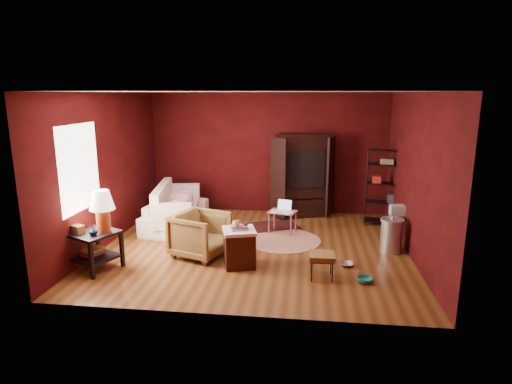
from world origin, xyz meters
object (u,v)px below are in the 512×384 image
hamper (239,247)px  wire_shelving (386,184)px  side_table (98,222)px  laptop_desk (283,213)px  sofa (175,209)px  armchair (200,232)px  tv_armoire (302,174)px

hamper → wire_shelving: (2.73, 2.59, 0.57)m
side_table → laptop_desk: 3.56m
sofa → hamper: bearing=-132.1°
sofa → laptop_desk: bearing=-87.4°
laptop_desk → sofa: bearing=-168.4°
hamper → side_table: bearing=-170.4°
side_table → sofa: bearing=77.7°
sofa → hamper: (1.69, -1.97, -0.06)m
armchair → laptop_desk: armchair is taller
wire_shelving → armchair: bearing=-138.0°
sofa → laptop_desk: 2.30m
side_table → laptop_desk: size_ratio=1.95×
side_table → armchair: bearing=26.5°
sofa → tv_armoire: size_ratio=1.04×
laptop_desk → wire_shelving: 2.33m
armchair → laptop_desk: bearing=-23.0°
armchair → tv_armoire: bearing=-11.3°
hamper → laptop_desk: size_ratio=1.08×
side_table → laptop_desk: side_table is taller
wire_shelving → tv_armoire: bearing=173.0°
side_table → hamper: side_table is taller
sofa → side_table: 2.44m
hamper → laptop_desk: 1.88m
sofa → tv_armoire: 2.93m
wire_shelving → laptop_desk: bearing=-150.0°
hamper → wire_shelving: 3.81m
hamper → wire_shelving: size_ratio=0.44×
side_table → laptop_desk: bearing=37.6°
sofa → side_table: side_table is taller
sofa → armchair: size_ratio=2.30×
side_table → tv_armoire: tv_armoire is taller
sofa → wire_shelving: size_ratio=1.20×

